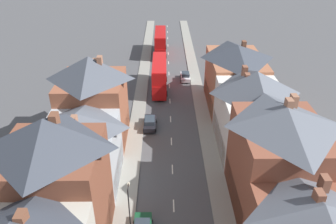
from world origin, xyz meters
TOP-DOWN VIEW (x-y plane):
  - pavement_left at (-5.10, 38.00)m, footprint 2.20×104.00m
  - pavement_right at (5.10, 38.00)m, footprint 2.20×104.00m
  - centre_line_dashes at (0.00, 36.00)m, footprint 0.14×97.80m
  - terrace_row_left at (-10.18, 8.16)m, footprint 8.00×41.23m
  - terrace_row_right at (10.18, 12.71)m, footprint 8.00×52.50m
  - double_decker_bus_lead at (-1.81, 59.72)m, footprint 2.74×10.80m
  - double_decker_bus_mid_street at (-1.81, 40.80)m, footprint 2.74×10.80m
  - car_near_blue at (3.10, 44.66)m, footprint 1.90×3.94m
  - car_parked_left_a at (-3.10, 27.67)m, footprint 1.90×4.25m
  - street_lamp at (-4.25, 8.75)m, footprint 0.20×1.12m

SIDE VIEW (x-z plane):
  - centre_line_dashes at x=0.00m, z-range 0.00..0.01m
  - pavement_left at x=-5.10m, z-range 0.00..0.14m
  - pavement_right at x=5.10m, z-range 0.00..0.14m
  - car_near_blue at x=3.10m, z-range 0.01..1.61m
  - car_parked_left_a at x=-3.10m, z-range 0.01..1.62m
  - double_decker_bus_lead at x=-1.81m, z-range 0.17..5.47m
  - double_decker_bus_mid_street at x=-1.81m, z-range 0.17..5.47m
  - street_lamp at x=-4.25m, z-range 0.49..5.99m
  - terrace_row_left at x=-10.18m, z-range -0.96..12.42m
  - terrace_row_right at x=10.18m, z-range -1.31..12.85m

